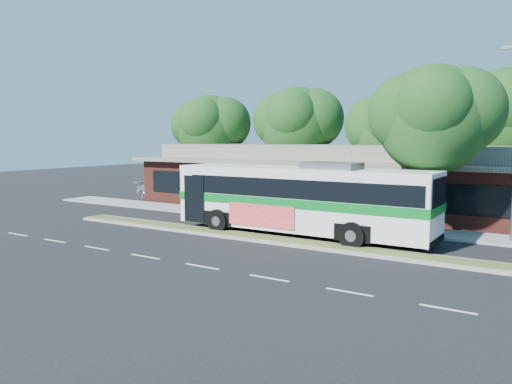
# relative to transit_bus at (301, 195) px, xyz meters

# --- Properties ---
(ground) EXTENTS (120.00, 120.00, 0.00)m
(ground) POSITION_rel_transit_bus_xyz_m (-0.45, -2.40, -2.09)
(ground) COLOR black
(ground) RESTS_ON ground
(median_strip) EXTENTS (26.00, 1.10, 0.15)m
(median_strip) POSITION_rel_transit_bus_xyz_m (-0.45, -1.80, -2.02)
(median_strip) COLOR #3B4A1F
(median_strip) RESTS_ON ground
(sidewalk) EXTENTS (44.00, 2.60, 0.12)m
(sidewalk) POSITION_rel_transit_bus_xyz_m (-0.45, 4.00, -2.03)
(sidewalk) COLOR gray
(sidewalk) RESTS_ON ground
(parking_lot) EXTENTS (14.00, 12.00, 0.01)m
(parking_lot) POSITION_rel_transit_bus_xyz_m (-18.45, 7.60, -2.09)
(parking_lot) COLOR black
(parking_lot) RESTS_ON ground
(plaza_building) EXTENTS (33.20, 11.20, 4.45)m
(plaza_building) POSITION_rel_transit_bus_xyz_m (-0.45, 10.59, 0.04)
(plaza_building) COLOR #5C261D
(plaza_building) RESTS_ON ground
(tree_bg_a) EXTENTS (6.47, 5.80, 8.63)m
(tree_bg_a) POSITION_rel_transit_bus_xyz_m (-15.03, 12.74, 3.78)
(tree_bg_a) COLOR black
(tree_bg_a) RESTS_ON ground
(tree_bg_b) EXTENTS (6.69, 6.00, 9.00)m
(tree_bg_b) POSITION_rel_transit_bus_xyz_m (-7.02, 13.75, 4.05)
(tree_bg_b) COLOR black
(tree_bg_b) RESTS_ON ground
(tree_bg_c) EXTENTS (6.24, 5.60, 8.26)m
(tree_bg_c) POSITION_rel_transit_bus_xyz_m (0.95, 12.74, 3.50)
(tree_bg_c) COLOR black
(tree_bg_c) RESTS_ON ground
(transit_bus) EXTENTS (13.41, 3.20, 3.76)m
(transit_bus) POSITION_rel_transit_bus_xyz_m (0.00, 0.00, 0.00)
(transit_bus) COLOR silver
(transit_bus) RESTS_ON ground
(sedan) EXTENTS (5.30, 2.65, 1.48)m
(sedan) POSITION_rel_transit_bus_xyz_m (-15.91, 7.14, -1.35)
(sedan) COLOR silver
(sedan) RESTS_ON ground
(sidewalk_tree) EXTENTS (5.90, 5.29, 8.44)m
(sidewalk_tree) POSITION_rel_transit_bus_xyz_m (5.93, 3.03, 3.82)
(sidewalk_tree) COLOR black
(sidewalk_tree) RESTS_ON ground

